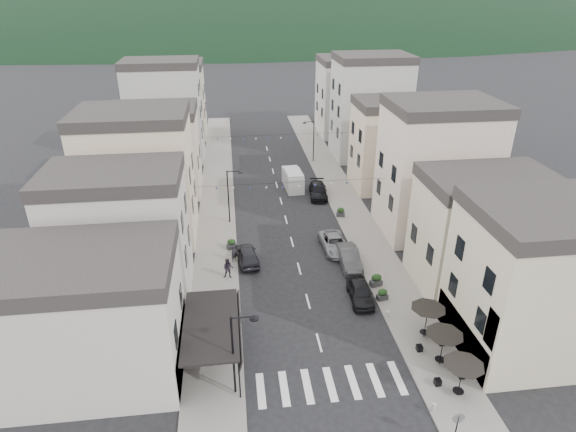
# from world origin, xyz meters

# --- Properties ---
(ground) EXTENTS (700.00, 700.00, 0.00)m
(ground) POSITION_xyz_m (0.00, 0.00, 0.00)
(ground) COLOR black
(ground) RESTS_ON ground
(sidewalk_left) EXTENTS (4.00, 76.00, 0.12)m
(sidewalk_left) POSITION_xyz_m (-7.50, 32.00, 0.06)
(sidewalk_left) COLOR slate
(sidewalk_left) RESTS_ON ground
(sidewalk_right) EXTENTS (4.00, 76.00, 0.12)m
(sidewalk_right) POSITION_xyz_m (7.50, 32.00, 0.06)
(sidewalk_right) COLOR slate
(sidewalk_right) RESTS_ON ground
(hill_backdrop) EXTENTS (640.00, 360.00, 70.00)m
(hill_backdrop) POSITION_xyz_m (0.00, 300.00, 0.00)
(hill_backdrop) COLOR black
(hill_backdrop) RESTS_ON ground
(boutique_building) EXTENTS (12.00, 8.00, 8.00)m
(boutique_building) POSITION_xyz_m (-15.50, 5.00, 4.00)
(boutique_building) COLOR #B3AEA4
(boutique_building) RESTS_ON ground
(bistro_building) EXTENTS (10.00, 8.00, 10.00)m
(bistro_building) POSITION_xyz_m (14.50, 4.00, 5.00)
(bistro_building) COLOR beige
(bistro_building) RESTS_ON ground
(boutique_awning) EXTENTS (3.77, 7.50, 3.28)m
(boutique_awning) POSITION_xyz_m (-7.25, 5.00, 3.11)
(boutique_awning) COLOR black
(boutique_awning) RESTS_ON ground
(buildings_row_left) EXTENTS (10.20, 54.16, 14.00)m
(buildings_row_left) POSITION_xyz_m (-14.50, 37.75, 6.12)
(buildings_row_left) COLOR #B3AEA4
(buildings_row_left) RESTS_ON ground
(buildings_row_right) EXTENTS (10.20, 54.16, 14.50)m
(buildings_row_right) POSITION_xyz_m (14.50, 36.59, 6.32)
(buildings_row_right) COLOR beige
(buildings_row_right) RESTS_ON ground
(cafe_terrace) EXTENTS (2.50, 8.10, 2.53)m
(cafe_terrace) POSITION_xyz_m (7.70, 2.80, 2.36)
(cafe_terrace) COLOR black
(cafe_terrace) RESTS_ON ground
(streetlamp_left_near) EXTENTS (1.70, 0.56, 6.00)m
(streetlamp_left_near) POSITION_xyz_m (-5.82, 2.00, 3.70)
(streetlamp_left_near) COLOR black
(streetlamp_left_near) RESTS_ON ground
(streetlamp_left_far) EXTENTS (1.70, 0.56, 6.00)m
(streetlamp_left_far) POSITION_xyz_m (-5.82, 26.00, 3.70)
(streetlamp_left_far) COLOR black
(streetlamp_left_far) RESTS_ON ground
(streetlamp_right_far) EXTENTS (1.70, 0.56, 6.00)m
(streetlamp_right_far) POSITION_xyz_m (5.82, 44.00, 3.70)
(streetlamp_right_far) COLOR black
(streetlamp_right_far) RESTS_ON ground
(traffic_sign) EXTENTS (0.70, 0.07, 2.70)m
(traffic_sign) POSITION_xyz_m (5.80, -3.50, 1.93)
(traffic_sign) COLOR black
(traffic_sign) RESTS_ON ground
(bollards) EXTENTS (11.66, 10.26, 0.60)m
(bollards) POSITION_xyz_m (0.00, 5.50, 0.42)
(bollards) COLOR gray
(bollards) RESTS_ON ground
(bunting_near) EXTENTS (19.00, 0.28, 0.62)m
(bunting_near) POSITION_xyz_m (0.00, 22.00, 5.65)
(bunting_near) COLOR black
(bunting_near) RESTS_ON ground
(bunting_far) EXTENTS (19.00, 0.28, 0.62)m
(bunting_far) POSITION_xyz_m (0.00, 38.00, 5.65)
(bunting_far) COLOR black
(bunting_far) RESTS_ON ground
(parked_car_a) EXTENTS (1.95, 4.43, 1.48)m
(parked_car_a) POSITION_xyz_m (4.25, 10.71, 0.74)
(parked_car_a) COLOR black
(parked_car_a) RESTS_ON ground
(parked_car_b) EXTENTS (1.72, 4.79, 1.57)m
(parked_car_b) POSITION_xyz_m (4.60, 16.10, 0.79)
(parked_car_b) COLOR #37373A
(parked_car_b) RESTS_ON ground
(parked_car_c) EXTENTS (2.59, 5.14, 1.40)m
(parked_car_c) POSITION_xyz_m (3.87, 18.98, 0.70)
(parked_car_c) COLOR gray
(parked_car_c) RESTS_ON ground
(parked_car_d) EXTENTS (2.57, 5.25, 1.47)m
(parked_car_d) POSITION_xyz_m (4.60, 31.82, 0.73)
(parked_car_d) COLOR black
(parked_car_d) RESTS_ON ground
(parked_car_e) EXTENTS (2.34, 4.65, 1.52)m
(parked_car_e) POSITION_xyz_m (-4.60, 17.69, 0.76)
(parked_car_e) COLOR black
(parked_car_e) RESTS_ON ground
(delivery_van) EXTENTS (2.26, 5.10, 2.40)m
(delivery_van) POSITION_xyz_m (1.92, 34.76, 1.18)
(delivery_van) COLOR #BBBBBD
(delivery_van) RESTS_ON ground
(pedestrian_a) EXTENTS (0.69, 0.64, 1.58)m
(pedestrian_a) POSITION_xyz_m (-5.80, 17.86, 0.91)
(pedestrian_a) COLOR black
(pedestrian_a) RESTS_ON sidewalk_left
(pedestrian_b) EXTENTS (1.00, 0.83, 1.87)m
(pedestrian_b) POSITION_xyz_m (-6.35, 15.13, 1.06)
(pedestrian_b) COLOR black
(pedestrian_b) RESTS_ON sidewalk_left
(planter_la) EXTENTS (1.22, 0.87, 1.23)m
(planter_la) POSITION_xyz_m (-6.00, 9.00, 0.72)
(planter_la) COLOR #292A2C
(planter_la) RESTS_ON sidewalk_left
(planter_lb) EXTENTS (1.01, 0.72, 1.02)m
(planter_lb) POSITION_xyz_m (-6.00, 20.22, 0.62)
(planter_lb) COLOR #2A292C
(planter_lb) RESTS_ON sidewalk_left
(planter_ra) EXTENTS (0.97, 0.65, 1.00)m
(planter_ra) POSITION_xyz_m (6.00, 10.38, 0.60)
(planter_ra) COLOR #29292B
(planter_ra) RESTS_ON sidewalk_right
(planter_rb) EXTENTS (1.11, 0.77, 1.13)m
(planter_rb) POSITION_xyz_m (6.07, 12.37, 0.67)
(planter_rb) COLOR #313234
(planter_rb) RESTS_ON sidewalk_right
(planter_rc) EXTENTS (1.02, 0.74, 1.02)m
(planter_rc) POSITION_xyz_m (6.04, 25.91, 0.62)
(planter_rc) COLOR #2D2D2F
(planter_rc) RESTS_ON sidewalk_right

